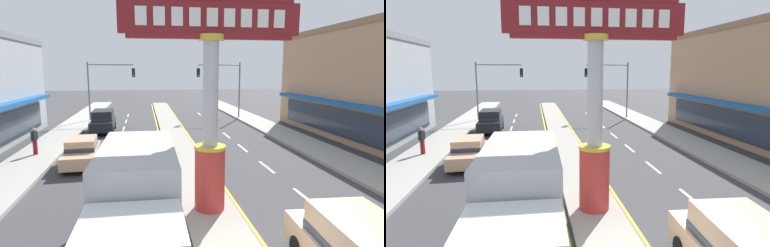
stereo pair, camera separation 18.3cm
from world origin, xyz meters
TOP-DOWN VIEW (x-y plane):
  - median_strip at (0.00, 18.00)m, footprint 2.05×52.00m
  - sidewalk_left at (-9.07, 16.00)m, footprint 2.89×60.00m
  - sidewalk_right at (9.07, 16.00)m, footprint 2.89×60.00m
  - lane_markings at (0.00, 16.65)m, footprint 8.79×52.00m
  - district_sign at (-0.00, 4.15)m, footprint 6.42×1.20m
  - traffic_light_left_side at (-6.26, 26.96)m, footprint 4.86×0.46m
  - traffic_light_right_side at (6.26, 26.69)m, footprint 4.86×0.46m
  - box_truck_far_right_lane at (-2.65, 1.43)m, footprint 2.34×6.94m
  - suv_mid_left_lane at (-5.98, 21.18)m, footprint 2.07×4.65m
  - sedan_far_left_oncoming at (-5.98, 11.25)m, footprint 2.01×4.39m
  - pedestrian_near_kerb at (-9.15, 13.31)m, footprint 0.31×0.44m

SIDE VIEW (x-z plane):
  - lane_markings at x=0.00m, z-range 0.00..0.01m
  - median_strip at x=0.00m, z-range 0.00..0.14m
  - sidewalk_left at x=-9.07m, z-range 0.00..0.18m
  - sidewalk_right at x=9.07m, z-range 0.00..0.18m
  - sedan_far_left_oncoming at x=-5.98m, z-range 0.02..1.55m
  - suv_mid_left_lane at x=-5.98m, z-range 0.03..1.93m
  - pedestrian_near_kerb at x=-9.15m, z-range 0.29..1.98m
  - box_truck_far_right_lane at x=-2.65m, z-range 0.13..3.25m
  - district_sign at x=0.00m, z-range 0.16..7.90m
  - traffic_light_left_side at x=-6.26m, z-range 1.15..7.35m
  - traffic_light_right_side at x=6.26m, z-range 1.15..7.35m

